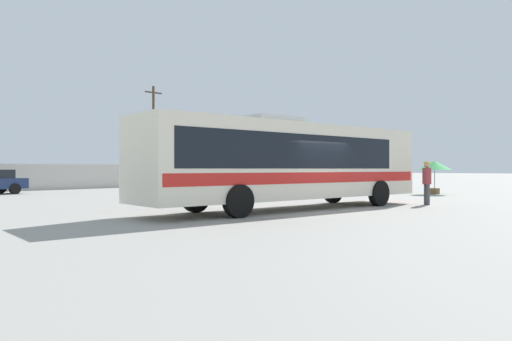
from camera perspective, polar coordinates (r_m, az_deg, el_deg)
ground_plane at (r=24.78m, az=-12.41°, el=-3.31°), size 300.00×300.00×0.00m
perimeter_wall at (r=36.68m, az=-24.74°, el=-0.74°), size 80.00×0.30×1.85m
coach_bus_cream_red at (r=17.69m, az=3.82°, el=1.18°), size 12.65×4.21×3.40m
attendant_by_bus_door at (r=21.20m, az=19.90°, el=-1.11°), size 0.51×0.51×1.82m
vendor_umbrella_near_gate_green at (r=30.19m, az=20.72°, el=0.49°), size 1.95×1.95×1.99m
utility_pole_near at (r=46.08m, az=-12.26°, el=4.38°), size 1.80×0.24×9.36m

